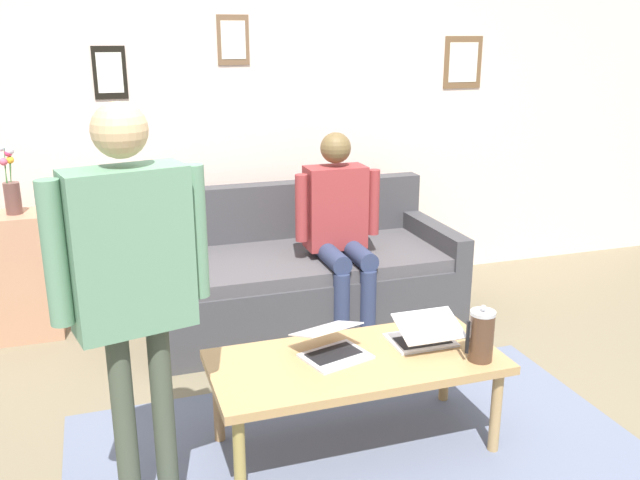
% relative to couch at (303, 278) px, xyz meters
% --- Properties ---
extents(ground_plane, '(7.68, 7.68, 0.00)m').
position_rel_couch_xyz_m(ground_plane, '(0.09, 1.50, -0.30)').
color(ground_plane, '#74684F').
extents(area_rug, '(2.61, 1.57, 0.01)m').
position_rel_couch_xyz_m(area_rug, '(0.19, 1.56, -0.30)').
color(area_rug, slate).
rests_on(area_rug, ground_plane).
extents(back_wall, '(7.04, 0.11, 2.70)m').
position_rel_couch_xyz_m(back_wall, '(0.09, -0.70, 1.05)').
color(back_wall, beige).
rests_on(back_wall, ground_plane).
extents(couch, '(1.94, 0.93, 0.88)m').
position_rel_couch_xyz_m(couch, '(0.00, 0.00, 0.00)').
color(couch, '#3D3C3F').
rests_on(couch, ground_plane).
extents(coffee_table, '(1.32, 0.61, 0.45)m').
position_rel_couch_xyz_m(coffee_table, '(0.19, 1.46, 0.10)').
color(coffee_table, '#A88351').
rests_on(coffee_table, ground_plane).
extents(laptop_left, '(0.35, 0.36, 0.15)m').
position_rel_couch_xyz_m(laptop_left, '(0.28, 1.40, 0.19)').
color(laptop_left, silver).
rests_on(laptop_left, coffee_table).
extents(laptop_center, '(0.30, 0.29, 0.15)m').
position_rel_couch_xyz_m(laptop_center, '(-0.17, 1.42, 0.19)').
color(laptop_center, silver).
rests_on(laptop_center, coffee_table).
extents(french_press, '(0.13, 0.11, 0.26)m').
position_rel_couch_xyz_m(french_press, '(-0.33, 1.65, 0.27)').
color(french_press, '#4C3323').
rests_on(french_press, coffee_table).
extents(side_shelf, '(0.42, 0.32, 0.80)m').
position_rel_couch_xyz_m(side_shelf, '(1.73, -0.34, 0.10)').
color(side_shelf, tan).
rests_on(side_shelf, ground_plane).
extents(flower_vase, '(0.10, 0.10, 0.42)m').
position_rel_couch_xyz_m(flower_vase, '(1.73, -0.35, 0.66)').
color(flower_vase, brown).
rests_on(flower_vase, side_shelf).
extents(person_standing, '(0.58, 0.27, 1.65)m').
position_rel_couch_xyz_m(person_standing, '(1.14, 1.68, 0.75)').
color(person_standing, '#434B3C').
rests_on(person_standing, ground_plane).
extents(person_seated, '(0.55, 0.51, 1.28)m').
position_rel_couch_xyz_m(person_seated, '(-0.17, 0.23, 0.42)').
color(person_seated, '#2C3553').
rests_on(person_seated, ground_plane).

